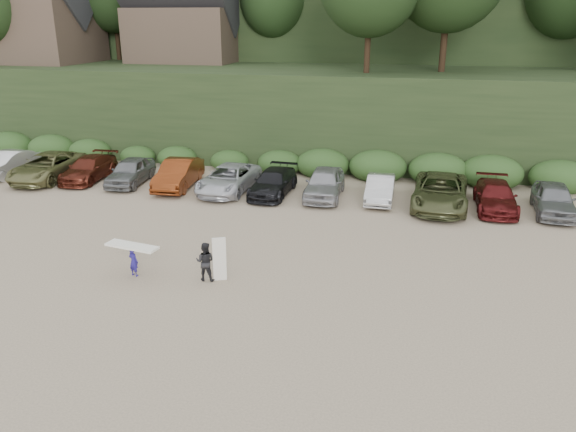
# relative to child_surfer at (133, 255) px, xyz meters

# --- Properties ---
(ground) EXTENTS (120.00, 120.00, 0.00)m
(ground) POSITION_rel_child_surfer_xyz_m (3.84, 1.43, -0.86)
(ground) COLOR tan
(ground) RESTS_ON ground
(parked_cars) EXTENTS (36.91, 6.06, 1.65)m
(parked_cars) POSITION_rel_child_surfer_xyz_m (0.13, 11.37, -0.10)
(parked_cars) COLOR #A5A6AA
(parked_cars) RESTS_ON ground
(child_surfer) EXTENTS (2.18, 0.93, 1.26)m
(child_surfer) POSITION_rel_child_surfer_xyz_m (0.00, 0.00, 0.00)
(child_surfer) COLOR navy
(child_surfer) RESTS_ON ground
(adult_surfer) EXTENTS (1.22, 0.61, 1.78)m
(adult_surfer) POSITION_rel_child_surfer_xyz_m (2.86, 0.28, -0.09)
(adult_surfer) COLOR black
(adult_surfer) RESTS_ON ground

